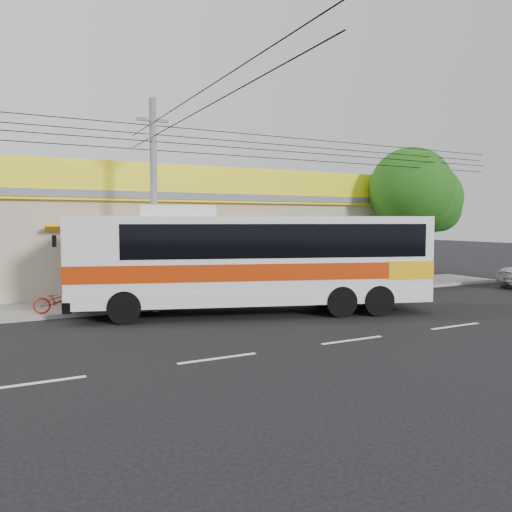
# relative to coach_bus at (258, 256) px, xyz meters

# --- Properties ---
(ground) EXTENTS (120.00, 120.00, 0.00)m
(ground) POSITION_rel_coach_bus_xyz_m (0.45, -2.26, -2.03)
(ground) COLOR black
(ground) RESTS_ON ground
(sidewalk) EXTENTS (30.00, 3.20, 0.15)m
(sidewalk) POSITION_rel_coach_bus_xyz_m (0.45, 3.74, -1.96)
(sidewalk) COLOR gray
(sidewalk) RESTS_ON ground
(lane_markings) EXTENTS (50.00, 0.12, 0.01)m
(lane_markings) POSITION_rel_coach_bus_xyz_m (0.45, -4.76, -2.03)
(lane_markings) COLOR silver
(lane_markings) RESTS_ON ground
(storefront_building) EXTENTS (22.60, 9.20, 5.70)m
(storefront_building) POSITION_rel_coach_bus_xyz_m (0.44, 9.28, 0.27)
(storefront_building) COLOR #A99F89
(storefront_building) RESTS_ON ground
(coach_bus) EXTENTS (12.53, 6.29, 3.80)m
(coach_bus) POSITION_rel_coach_bus_xyz_m (0.00, 0.00, 0.00)
(coach_bus) COLOR silver
(coach_bus) RESTS_ON ground
(motorbike_red) EXTENTS (1.67, 0.68, 0.86)m
(motorbike_red) POSITION_rel_coach_bus_xyz_m (-6.36, 2.44, -1.45)
(motorbike_red) COLOR #9C0B0C
(motorbike_red) RESTS_ON sidewalk
(utility_pole) EXTENTS (34.00, 14.00, 7.57)m
(utility_pole) POSITION_rel_coach_bus_xyz_m (-3.17, 1.94, 4.21)
(utility_pole) COLOR #5F5F5C
(utility_pole) RESTS_ON ground
(tree_near) EXTENTS (4.22, 4.22, 7.00)m
(tree_near) POSITION_rel_coach_bus_xyz_m (10.74, 3.50, 2.70)
(tree_near) COLOR #322314
(tree_near) RESTS_ON ground
(tree_far) EXTENTS (3.91, 3.91, 6.48)m
(tree_far) POSITION_rel_coach_bus_xyz_m (13.30, 4.91, 2.35)
(tree_far) COLOR #322314
(tree_far) RESTS_ON ground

